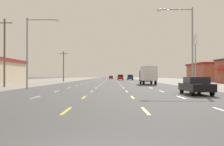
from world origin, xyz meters
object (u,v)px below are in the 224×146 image
(box_truck_far_right_near, at_px, (148,74))
(pole_sign_right_row_1, at_px, (195,46))
(streetlight_left_row_0, at_px, (30,47))
(streetlight_right_row_0, at_px, (188,41))
(suv_far_right_midfar, at_px, (130,77))
(sedan_far_right_nearest, at_px, (196,86))
(suv_inner_right_mid, at_px, (120,77))
(hatchback_center_turn_far, at_px, (111,78))

(box_truck_far_right_near, height_order, pole_sign_right_row_1, pole_sign_right_row_1)
(box_truck_far_right_near, distance_m, streetlight_left_row_0, 23.00)
(pole_sign_right_row_1, bearing_deg, streetlight_right_row_0, -109.33)
(box_truck_far_right_near, relative_size, streetlight_left_row_0, 0.83)
(streetlight_left_row_0, relative_size, streetlight_right_row_0, 0.87)
(suv_far_right_midfar, relative_size, streetlight_left_row_0, 0.56)
(sedan_far_right_nearest, xyz_separation_m, suv_far_right_midfar, (-0.30, 76.17, 0.27))
(box_truck_far_right_near, height_order, streetlight_right_row_0, streetlight_right_row_0)
(box_truck_far_right_near, distance_m, suv_inner_right_mid, 46.97)
(hatchback_center_turn_far, bearing_deg, pole_sign_right_row_1, -74.84)
(pole_sign_right_row_1, relative_size, streetlight_left_row_0, 1.15)
(sedan_far_right_nearest, distance_m, suv_far_right_midfar, 76.17)
(box_truck_far_right_near, xyz_separation_m, streetlight_right_row_0, (2.90, -15.71, 3.96))
(pole_sign_right_row_1, height_order, streetlight_right_row_0, pole_sign_right_row_1)
(pole_sign_right_row_1, bearing_deg, hatchback_center_turn_far, 105.16)
(suv_inner_right_mid, distance_m, streetlight_left_row_0, 63.99)
(streetlight_right_row_0, bearing_deg, streetlight_left_row_0, 180.00)
(suv_far_right_midfar, xyz_separation_m, streetlight_right_row_0, (2.76, -65.54, 4.77))
(sedan_far_right_nearest, xyz_separation_m, box_truck_far_right_near, (-0.45, 26.34, 1.08))
(suv_far_right_midfar, xyz_separation_m, streetlight_left_row_0, (-16.64, -65.54, 4.06))
(suv_far_right_midfar, relative_size, pole_sign_right_row_1, 0.49)
(sedan_far_right_nearest, bearing_deg, suv_inner_right_mid, 93.10)
(suv_inner_right_mid, height_order, suv_far_right_midfar, same)
(streetlight_right_row_0, bearing_deg, hatchback_center_turn_far, 96.54)
(suv_inner_right_mid, relative_size, suv_far_right_midfar, 1.00)
(box_truck_far_right_near, relative_size, hatchback_center_turn_far, 1.85)
(sedan_far_right_nearest, distance_m, streetlight_right_row_0, 12.02)
(box_truck_far_right_near, relative_size, streetlight_right_row_0, 0.72)
(box_truck_far_right_near, xyz_separation_m, suv_inner_right_mid, (-3.52, 46.83, -0.81))
(box_truck_far_right_near, distance_m, suv_far_right_midfar, 49.84)
(streetlight_left_row_0, bearing_deg, sedan_far_right_nearest, -32.11)
(pole_sign_right_row_1, xyz_separation_m, streetlight_right_row_0, (-7.57, -21.59, -1.79))
(box_truck_far_right_near, bearing_deg, sedan_far_right_nearest, -89.03)
(hatchback_center_turn_far, bearing_deg, streetlight_left_row_0, -96.34)
(sedan_far_right_nearest, distance_m, streetlight_left_row_0, 20.46)
(streetlight_left_row_0, bearing_deg, streetlight_right_row_0, 0.00)
(suv_inner_right_mid, height_order, streetlight_right_row_0, streetlight_right_row_0)
(suv_inner_right_mid, height_order, pole_sign_right_row_1, pole_sign_right_row_1)
(sedan_far_right_nearest, height_order, box_truck_far_right_near, box_truck_far_right_near)
(pole_sign_right_row_1, xyz_separation_m, streetlight_left_row_0, (-26.97, -21.59, -2.50))
(box_truck_far_right_near, bearing_deg, streetlight_right_row_0, -79.53)
(sedan_far_right_nearest, xyz_separation_m, streetlight_right_row_0, (2.46, 10.63, 5.05))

